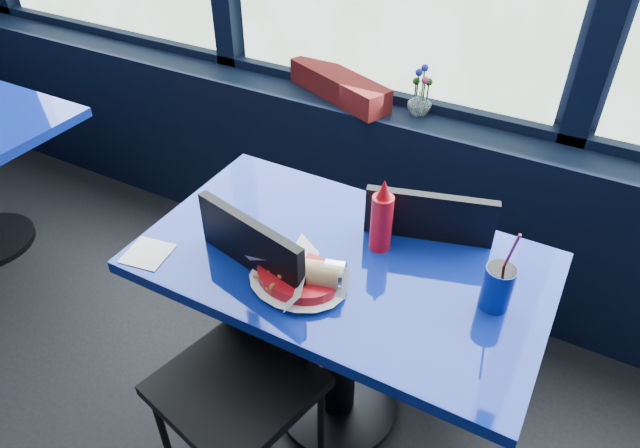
{
  "coord_description": "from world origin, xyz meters",
  "views": [
    {
      "loc": [
        0.85,
        0.85,
        1.87
      ],
      "look_at": [
        0.24,
        1.98,
        0.87
      ],
      "focal_mm": 32.0,
      "sensor_mm": 36.0,
      "label": 1
    }
  ],
  "objects_px": {
    "flower_vase": "(420,100)",
    "soda_cup": "(498,286)",
    "chair_near_front": "(244,347)",
    "ketchup_bottle": "(382,219)",
    "near_table": "(341,301)",
    "chair_near_back": "(439,273)",
    "planter_box": "(339,85)",
    "food_basket": "(300,276)"
  },
  "relations": [
    {
      "from": "food_basket",
      "to": "ketchup_bottle",
      "type": "xyz_separation_m",
      "value": [
        0.13,
        0.26,
        0.07
      ]
    },
    {
      "from": "planter_box",
      "to": "flower_vase",
      "type": "bearing_deg",
      "value": 24.73
    },
    {
      "from": "chair_near_front",
      "to": "soda_cup",
      "type": "relative_size",
      "value": 3.34
    },
    {
      "from": "chair_near_back",
      "to": "flower_vase",
      "type": "xyz_separation_m",
      "value": [
        -0.32,
        0.56,
        0.34
      ]
    },
    {
      "from": "near_table",
      "to": "chair_near_back",
      "type": "height_order",
      "value": "chair_near_back"
    },
    {
      "from": "planter_box",
      "to": "soda_cup",
      "type": "xyz_separation_m",
      "value": [
        0.9,
        -0.84,
        -0.03
      ]
    },
    {
      "from": "near_table",
      "to": "planter_box",
      "type": "distance_m",
      "value": 1.02
    },
    {
      "from": "flower_vase",
      "to": "food_basket",
      "type": "distance_m",
      "value": 1.04
    },
    {
      "from": "ketchup_bottle",
      "to": "near_table",
      "type": "bearing_deg",
      "value": -126.9
    },
    {
      "from": "ketchup_bottle",
      "to": "soda_cup",
      "type": "height_order",
      "value": "soda_cup"
    },
    {
      "from": "chair_near_back",
      "to": "ketchup_bottle",
      "type": "distance_m",
      "value": 0.43
    },
    {
      "from": "chair_near_back",
      "to": "soda_cup",
      "type": "relative_size",
      "value": 3.29
    },
    {
      "from": "soda_cup",
      "to": "planter_box",
      "type": "bearing_deg",
      "value": 137.01
    },
    {
      "from": "flower_vase",
      "to": "soda_cup",
      "type": "xyz_separation_m",
      "value": [
        0.55,
        -0.85,
        -0.04
      ]
    },
    {
      "from": "near_table",
      "to": "soda_cup",
      "type": "bearing_deg",
      "value": 3.28
    },
    {
      "from": "food_basket",
      "to": "flower_vase",
      "type": "bearing_deg",
      "value": 102.3
    },
    {
      "from": "chair_near_back",
      "to": "planter_box",
      "type": "bearing_deg",
      "value": -54.74
    },
    {
      "from": "ketchup_bottle",
      "to": "chair_near_front",
      "type": "bearing_deg",
      "value": -124.43
    },
    {
      "from": "planter_box",
      "to": "flower_vase",
      "type": "relative_size",
      "value": 2.51
    },
    {
      "from": "ketchup_bottle",
      "to": "soda_cup",
      "type": "bearing_deg",
      "value": -11.48
    },
    {
      "from": "chair_near_front",
      "to": "flower_vase",
      "type": "height_order",
      "value": "flower_vase"
    },
    {
      "from": "ketchup_bottle",
      "to": "soda_cup",
      "type": "xyz_separation_m",
      "value": [
        0.37,
        -0.07,
        -0.04
      ]
    },
    {
      "from": "near_table",
      "to": "chair_near_front",
      "type": "relative_size",
      "value": 1.3
    },
    {
      "from": "food_basket",
      "to": "soda_cup",
      "type": "height_order",
      "value": "soda_cup"
    },
    {
      "from": "chair_near_front",
      "to": "soda_cup",
      "type": "distance_m",
      "value": 0.75
    },
    {
      "from": "chair_near_front",
      "to": "planter_box",
      "type": "xyz_separation_m",
      "value": [
        -0.28,
        1.14,
        0.32
      ]
    },
    {
      "from": "chair_near_back",
      "to": "ketchup_bottle",
      "type": "xyz_separation_m",
      "value": [
        -0.14,
        -0.22,
        0.33
      ]
    },
    {
      "from": "ketchup_bottle",
      "to": "chair_near_back",
      "type": "bearing_deg",
      "value": 57.48
    },
    {
      "from": "planter_box",
      "to": "soda_cup",
      "type": "height_order",
      "value": "soda_cup"
    },
    {
      "from": "soda_cup",
      "to": "chair_near_back",
      "type": "bearing_deg",
      "value": 127.21
    },
    {
      "from": "chair_near_back",
      "to": "food_basket",
      "type": "bearing_deg",
      "value": 44.86
    },
    {
      "from": "ketchup_bottle",
      "to": "soda_cup",
      "type": "relative_size",
      "value": 0.88
    },
    {
      "from": "planter_box",
      "to": "food_basket",
      "type": "relative_size",
      "value": 1.86
    },
    {
      "from": "chair_near_front",
      "to": "food_basket",
      "type": "bearing_deg",
      "value": 54.91
    },
    {
      "from": "chair_near_front",
      "to": "ketchup_bottle",
      "type": "relative_size",
      "value": 3.81
    },
    {
      "from": "food_basket",
      "to": "ketchup_bottle",
      "type": "relative_size",
      "value": 1.14
    },
    {
      "from": "chair_near_back",
      "to": "soda_cup",
      "type": "distance_m",
      "value": 0.48
    },
    {
      "from": "near_table",
      "to": "chair_near_front",
      "type": "bearing_deg",
      "value": -123.5
    },
    {
      "from": "planter_box",
      "to": "soda_cup",
      "type": "bearing_deg",
      "value": -20.24
    },
    {
      "from": "near_table",
      "to": "chair_near_back",
      "type": "distance_m",
      "value": 0.39
    },
    {
      "from": "planter_box",
      "to": "ketchup_bottle",
      "type": "height_order",
      "value": "ketchup_bottle"
    },
    {
      "from": "soda_cup",
      "to": "chair_near_front",
      "type": "bearing_deg",
      "value": -154.24
    }
  ]
}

